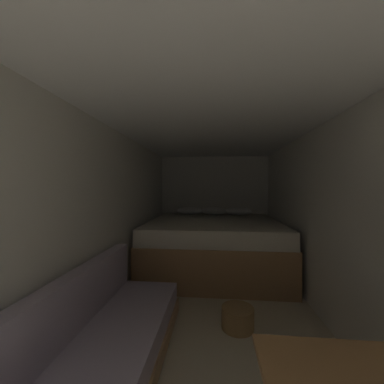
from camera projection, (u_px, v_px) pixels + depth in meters
The scene contains 8 objects.
ground_plane at pixel (213, 318), 2.40m from camera, with size 6.95×6.95×0.00m, color beige.
wall_back at pixel (214, 204), 4.86m from camera, with size 2.32×0.05×2.02m, color silver.
wall_left at pixel (108, 221), 2.49m from camera, with size 0.05×4.95×2.02m, color silver.
wall_right at pixel (329, 224), 2.27m from camera, with size 0.05×4.95×2.02m, color silver.
ceiling_slab at pixel (214, 122), 2.36m from camera, with size 2.32×4.95×0.05m, color white.
bed at pixel (214, 244), 3.83m from camera, with size 2.10×1.99×0.97m.
sofa_left at pixel (94, 358), 1.54m from camera, with size 0.70×2.14×0.73m.
wicker_basket at pixel (238, 318), 2.23m from camera, with size 0.31×0.31×0.20m.
Camera 1 is at (0.01, -0.53, 1.37)m, focal length 21.51 mm.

